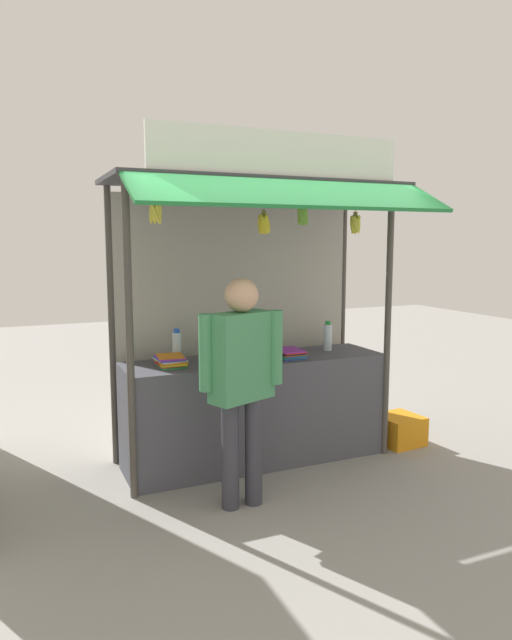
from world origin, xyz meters
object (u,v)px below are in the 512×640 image
(banana_bunch_leftmost, at_px, (355,224))
(water_bottle_left, at_px, (252,338))
(banana_bunch_inner_left, at_px, (155,213))
(magazine_stack_back_right, at_px, (171,361))
(water_bottle_far_right, at_px, (250,344))
(magazine_stack_far_left, at_px, (289,353))
(water_bottle_back_left, at_px, (177,346))
(plastic_crate, at_px, (399,430))
(banana_bunch_inner_right, at_px, (264,224))
(vendor_person, at_px, (242,372))
(banana_bunch_rightmost, at_px, (303,216))
(water_bottle_front_right, at_px, (328,337))

(banana_bunch_leftmost, bearing_deg, water_bottle_left, 136.21)
(banana_bunch_inner_left, bearing_deg, magazine_stack_back_right, 63.48)
(magazine_stack_back_right, distance_m, banana_bunch_inner_left, 1.30)
(water_bottle_far_right, relative_size, magazine_stack_far_left, 0.74)
(magazine_stack_back_right, height_order, banana_bunch_leftmost, banana_bunch_leftmost)
(water_bottle_left, bearing_deg, banana_bunch_leftmost, -43.79)
(water_bottle_back_left, distance_m, magazine_stack_far_left, 1.01)
(water_bottle_back_left, xyz_separation_m, plastic_crate, (2.18, -0.32, -0.96))
(banana_bunch_inner_right, relative_size, vendor_person, 0.19)
(banana_bunch_leftmost, height_order, vendor_person, banana_bunch_leftmost)
(plastic_crate, bearing_deg, water_bottle_far_right, 169.13)
(banana_bunch_rightmost, bearing_deg, vendor_person, -151.72)
(banana_bunch_rightmost, relative_size, plastic_crate, 0.63)
(water_bottle_left, relative_size, magazine_stack_far_left, 1.00)
(water_bottle_far_right, relative_size, banana_bunch_inner_right, 0.71)
(magazine_stack_back_right, relative_size, vendor_person, 0.17)
(water_bottle_back_left, relative_size, vendor_person, 0.17)
(magazine_stack_back_right, bearing_deg, banana_bunch_leftmost, -14.77)
(banana_bunch_inner_left, distance_m, plastic_crate, 3.26)
(banana_bunch_rightmost, relative_size, vendor_person, 0.15)
(banana_bunch_leftmost, distance_m, plastic_crate, 2.17)
(water_bottle_far_right, bearing_deg, banana_bunch_inner_left, -151.15)
(water_bottle_front_right, height_order, water_bottle_back_left, water_bottle_back_left)
(water_bottle_front_right, bearing_deg, water_bottle_far_right, 176.71)
(banana_bunch_inner_left, height_order, plastic_crate, banana_bunch_inner_left)
(magazine_stack_far_left, relative_size, banana_bunch_rightmost, 1.24)
(banana_bunch_leftmost, bearing_deg, water_bottle_front_right, 85.00)
(magazine_stack_far_left, xyz_separation_m, banana_bunch_rightmost, (-0.05, -0.34, 1.22))
(water_bottle_far_right, xyz_separation_m, banana_bunch_rightmost, (0.24, -0.55, 1.15))
(magazine_stack_back_right, relative_size, banana_bunch_rightmost, 1.16)
(banana_bunch_rightmost, height_order, banana_bunch_leftmost, same)
(magazine_stack_back_right, bearing_deg, magazine_stack_far_left, -3.44)
(magazine_stack_far_left, relative_size, magazine_stack_back_right, 1.07)
(banana_bunch_inner_right, height_order, banana_bunch_inner_left, same)
(banana_bunch_rightmost, height_order, banana_bunch_inner_left, same)
(water_bottle_back_left, bearing_deg, banana_bunch_inner_right, -45.49)
(magazine_stack_back_right, distance_m, vendor_person, 0.85)
(water_bottle_left, bearing_deg, plastic_crate, -15.52)
(banana_bunch_rightmost, height_order, banana_bunch_inner_right, same)
(magazine_stack_back_right, xyz_separation_m, banana_bunch_inner_right, (0.68, -0.41, 1.15))
(magazine_stack_far_left, xyz_separation_m, vendor_person, (-0.76, -0.72, 0.05))
(water_bottle_left, height_order, banana_bunch_inner_right, banana_bunch_inner_right)
(water_bottle_front_right, relative_size, water_bottle_far_right, 1.22)
(water_bottle_far_right, height_order, banana_bunch_inner_left, banana_bunch_inner_left)
(water_bottle_far_right, height_order, banana_bunch_leftmost, banana_bunch_leftmost)
(water_bottle_left, height_order, plastic_crate, water_bottle_left)
(banana_bunch_rightmost, height_order, plastic_crate, banana_bunch_rightmost)
(water_bottle_back_left, height_order, vendor_person, vendor_person)
(water_bottle_front_right, height_order, banana_bunch_inner_right, banana_bunch_inner_right)
(water_bottle_front_right, distance_m, water_bottle_left, 0.75)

